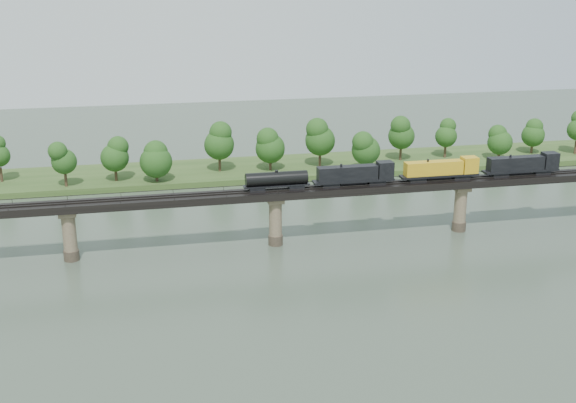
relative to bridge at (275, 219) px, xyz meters
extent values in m
plane|color=#344133|center=(0.00, -30.00, -5.46)|extent=(400.00, 400.00, 0.00)
cube|color=#2E481C|center=(0.00, 55.00, -4.66)|extent=(300.00, 24.00, 1.60)
cylinder|color=#473A2D|center=(-40.00, 0.00, -4.46)|extent=(3.00, 3.00, 2.00)
cylinder|color=#786A4E|center=(-40.00, 0.00, 0.04)|extent=(2.60, 2.60, 9.00)
cube|color=#786A4E|center=(-40.00, 0.00, 4.04)|extent=(3.20, 3.20, 1.00)
cylinder|color=#473A2D|center=(0.00, 0.00, -4.46)|extent=(3.00, 3.00, 2.00)
cylinder|color=#786A4E|center=(0.00, 0.00, 0.04)|extent=(2.60, 2.60, 9.00)
cube|color=#786A4E|center=(0.00, 0.00, 4.04)|extent=(3.20, 3.20, 1.00)
cylinder|color=#473A2D|center=(40.00, 0.00, -4.46)|extent=(3.00, 3.00, 2.00)
cylinder|color=#786A4E|center=(40.00, 0.00, 0.04)|extent=(2.60, 2.60, 9.00)
cube|color=#786A4E|center=(40.00, 0.00, 4.04)|extent=(3.20, 3.20, 1.00)
cube|color=black|center=(0.00, 0.00, 5.29)|extent=(220.00, 5.00, 1.50)
cube|color=black|center=(0.00, -0.75, 6.12)|extent=(220.00, 0.12, 0.16)
cube|color=black|center=(0.00, 0.75, 6.12)|extent=(220.00, 0.12, 0.16)
cube|color=black|center=(0.00, -2.40, 6.74)|extent=(220.00, 0.10, 0.10)
cube|color=black|center=(0.00, 2.40, 6.74)|extent=(220.00, 0.10, 0.10)
cube|color=black|center=(0.00, -2.40, 6.39)|extent=(0.08, 0.08, 0.70)
cube|color=black|center=(0.00, 2.40, 6.39)|extent=(0.08, 0.08, 0.70)
cylinder|color=#382619|center=(-60.94, 54.18, -2.00)|extent=(0.70, 0.70, 3.71)
cylinder|color=#382619|center=(-44.43, 46.31, -2.10)|extent=(0.70, 0.70, 3.51)
sphere|color=#184012|center=(-44.43, 46.31, 2.57)|extent=(6.31, 6.31, 6.31)
sphere|color=#184012|center=(-44.43, 46.31, 5.50)|extent=(4.73, 4.73, 4.73)
cylinder|color=#382619|center=(-32.24, 48.84, -2.19)|extent=(0.70, 0.70, 3.34)
sphere|color=#184012|center=(-32.24, 48.84, 2.27)|extent=(7.18, 7.18, 7.18)
sphere|color=#184012|center=(-32.24, 48.84, 5.06)|extent=(5.39, 5.39, 5.39)
cylinder|color=#382619|center=(-22.01, 46.15, -2.45)|extent=(0.70, 0.70, 2.83)
sphere|color=#184012|center=(-22.01, 46.15, 1.32)|extent=(8.26, 8.26, 8.26)
sphere|color=#184012|center=(-22.01, 46.15, 3.68)|extent=(6.19, 6.19, 6.19)
cylinder|color=#382619|center=(-5.04, 52.68, -1.88)|extent=(0.70, 0.70, 3.96)
sphere|color=#184012|center=(-5.04, 52.68, 3.41)|extent=(8.07, 8.07, 8.07)
sphere|color=#184012|center=(-5.04, 52.68, 6.71)|extent=(6.05, 6.05, 6.05)
cylinder|color=#382619|center=(8.52, 51.14, -2.23)|extent=(0.70, 0.70, 3.27)
sphere|color=#184012|center=(8.52, 51.14, 2.13)|extent=(8.03, 8.03, 8.03)
sphere|color=#184012|center=(8.52, 51.14, 4.85)|extent=(6.02, 6.02, 6.02)
cylinder|color=#382619|center=(22.65, 52.31, -1.90)|extent=(0.70, 0.70, 3.92)
sphere|color=#184012|center=(22.65, 52.31, 3.33)|extent=(8.29, 8.29, 8.29)
sphere|color=#184012|center=(22.65, 52.31, 6.60)|extent=(6.21, 6.21, 6.21)
cylinder|color=#382619|center=(33.59, 45.35, -2.35)|extent=(0.70, 0.70, 3.02)
sphere|color=#184012|center=(33.59, 45.35, 1.69)|extent=(7.74, 7.74, 7.74)
sphere|color=#184012|center=(33.59, 45.35, 4.21)|extent=(5.80, 5.80, 5.80)
cylinder|color=#382619|center=(46.81, 54.03, -1.96)|extent=(0.70, 0.70, 3.80)
sphere|color=#184012|center=(46.81, 54.03, 3.10)|extent=(7.47, 7.47, 7.47)
sphere|color=#184012|center=(46.81, 54.03, 6.27)|extent=(5.60, 5.60, 5.60)
cylinder|color=#382619|center=(60.48, 54.26, -2.17)|extent=(0.70, 0.70, 3.38)
sphere|color=#184012|center=(60.48, 54.26, 2.34)|extent=(6.23, 6.23, 6.23)
sphere|color=#184012|center=(60.48, 54.26, 5.16)|extent=(4.67, 4.67, 4.67)
cylinder|color=#382619|center=(74.35, 48.39, -2.47)|extent=(0.70, 0.70, 2.77)
sphere|color=#184012|center=(74.35, 48.39, 1.22)|extent=(7.04, 7.04, 7.04)
sphere|color=#184012|center=(74.35, 48.39, 3.54)|extent=(5.28, 5.28, 5.28)
cylinder|color=#382619|center=(87.62, 53.57, -2.39)|extent=(0.70, 0.70, 2.94)
sphere|color=#184012|center=(87.62, 53.57, 1.54)|extent=(6.73, 6.73, 6.73)
sphere|color=#184012|center=(87.62, 53.57, 3.99)|extent=(5.05, 5.05, 5.05)
cylinder|color=#382619|center=(99.73, 50.10, -1.89)|extent=(0.70, 0.70, 3.94)
cube|color=black|center=(58.08, 0.00, 6.53)|extent=(3.53, 2.12, 0.97)
cube|color=black|center=(48.37, 0.00, 6.53)|extent=(3.53, 2.12, 0.97)
cube|color=black|center=(53.22, 0.00, 7.14)|extent=(16.77, 2.65, 0.44)
cube|color=black|center=(51.90, 0.00, 8.78)|extent=(12.36, 2.38, 2.82)
cube|color=black|center=(59.84, 0.00, 9.04)|extent=(3.18, 2.65, 3.35)
cylinder|color=black|center=(53.22, 0.00, 6.66)|extent=(5.30, 1.24, 1.24)
cube|color=black|center=(39.54, 0.00, 6.53)|extent=(3.53, 2.12, 0.97)
cube|color=black|center=(29.84, 0.00, 6.53)|extent=(3.53, 2.12, 0.97)
cube|color=black|center=(34.69, 0.00, 7.14)|extent=(16.77, 2.65, 0.44)
cube|color=gold|center=(33.37, 0.00, 8.78)|extent=(12.36, 2.38, 2.82)
cube|color=gold|center=(41.31, 0.00, 9.04)|extent=(3.18, 2.65, 3.35)
cylinder|color=black|center=(34.69, 0.00, 6.66)|extent=(5.30, 1.24, 1.24)
cube|color=black|center=(21.01, 0.00, 6.53)|extent=(3.53, 2.12, 0.97)
cube|color=black|center=(11.30, 0.00, 6.53)|extent=(3.53, 2.12, 0.97)
cube|color=black|center=(16.16, 0.00, 7.14)|extent=(16.77, 2.65, 0.44)
cube|color=black|center=(14.83, 0.00, 8.78)|extent=(12.36, 2.38, 2.82)
cube|color=black|center=(22.77, 0.00, 9.04)|extent=(3.18, 2.65, 3.35)
cylinder|color=black|center=(16.16, 0.00, 6.66)|extent=(5.30, 1.24, 1.24)
cube|color=black|center=(4.24, 0.00, 6.53)|extent=(3.09, 1.94, 0.97)
cube|color=black|center=(-3.70, 0.00, 6.53)|extent=(3.09, 1.94, 0.97)
cube|color=black|center=(0.27, 0.00, 7.10)|extent=(13.24, 2.12, 0.26)
cylinder|color=black|center=(0.27, 0.00, 8.51)|extent=(12.36, 2.65, 2.65)
cylinder|color=black|center=(0.27, 0.00, 9.92)|extent=(0.62, 0.62, 0.44)
camera|label=1|loc=(-25.91, -134.64, 47.68)|focal=45.00mm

